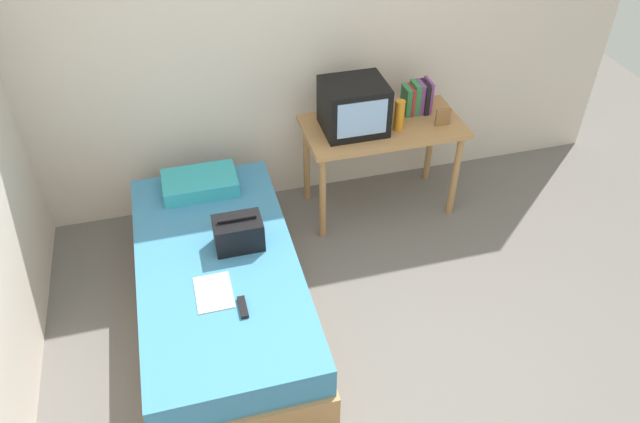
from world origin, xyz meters
name	(u,v)px	position (x,y,z in m)	size (l,w,h in m)	color
ground_plane	(378,378)	(0.00, 0.00, 0.00)	(8.00, 8.00, 0.00)	slate
wall_back	(296,37)	(0.00, 2.00, 1.30)	(5.20, 0.10, 2.60)	beige
bed	(221,288)	(-0.81, 0.75, 0.24)	(1.00, 2.00, 0.49)	#B27F4C
desk	(382,135)	(0.54, 1.57, 0.66)	(1.16, 0.60, 0.75)	#B27F4C
tv	(354,107)	(0.31, 1.57, 0.93)	(0.44, 0.39, 0.36)	black
water_bottle	(399,115)	(0.62, 1.48, 0.87)	(0.07, 0.07, 0.23)	orange
book_row	(417,98)	(0.83, 1.68, 0.87)	(0.20, 0.16, 0.25)	#337F47
picture_frame	(443,117)	(0.95, 1.45, 0.82)	(0.11, 0.02, 0.13)	olive
pillow	(200,183)	(-0.82, 1.49, 0.54)	(0.51, 0.32, 0.11)	#33A8B7
handbag	(238,233)	(-0.65, 0.85, 0.59)	(0.30, 0.20, 0.22)	black
magazine	(214,292)	(-0.87, 0.48, 0.49)	(0.21, 0.29, 0.01)	white
remote_dark	(243,307)	(-0.72, 0.32, 0.50)	(0.04, 0.16, 0.02)	black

